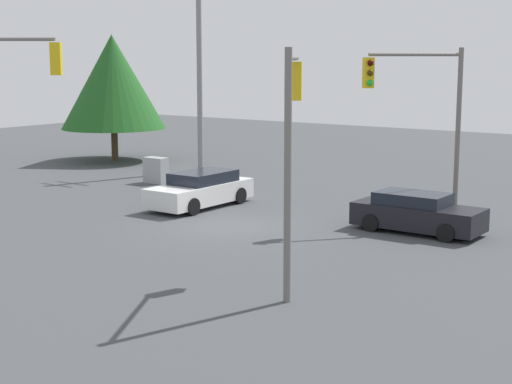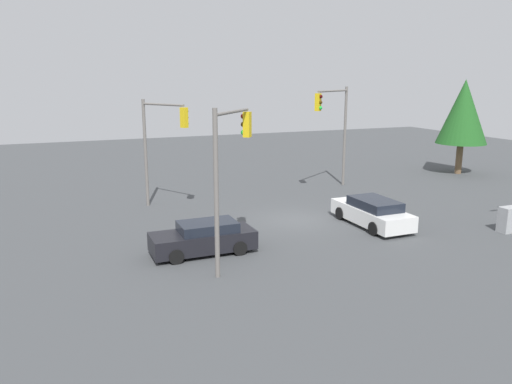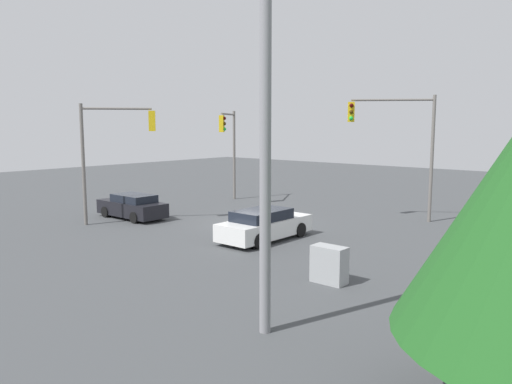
{
  "view_description": "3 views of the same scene",
  "coord_description": "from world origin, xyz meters",
  "views": [
    {
      "loc": [
        16.76,
        -21.45,
        5.87
      ],
      "look_at": [
        0.14,
        1.63,
        1.01
      ],
      "focal_mm": 55.0,
      "sensor_mm": 36.0,
      "label": 1
    },
    {
      "loc": [
        11.51,
        22.44,
        7.24
      ],
      "look_at": [
        2.02,
        -0.63,
        1.56
      ],
      "focal_mm": 35.0,
      "sensor_mm": 36.0,
      "label": 2
    },
    {
      "loc": [
        -17.2,
        19.33,
        5.15
      ],
      "look_at": [
        -0.37,
        -0.27,
        1.69
      ],
      "focal_mm": 35.0,
      "sensor_mm": 36.0,
      "label": 3
    }
  ],
  "objects": [
    {
      "name": "tree_right",
      "position": [
        -16.36,
        10.49,
        4.54
      ],
      "size": [
        5.97,
        5.97,
        7.22
      ],
      "color": "#4C3823",
      "rests_on": "ground_plane"
    },
    {
      "name": "sedan_dark",
      "position": [
        5.91,
        3.01,
        0.66
      ],
      "size": [
        4.37,
        1.85,
        1.36
      ],
      "rotation": [
        0.0,
        0.0,
        -1.57
      ],
      "color": "black",
      "rests_on": "ground_plane"
    },
    {
      "name": "utility_pole_tall",
      "position": [
        -9.59,
        10.12,
        5.57
      ],
      "size": [
        2.2,
        0.28,
        10.54
      ],
      "color": "gray",
      "rests_on": "ground_plane"
    },
    {
      "name": "ground_plane",
      "position": [
        0.0,
        0.0,
        0.0
      ],
      "size": [
        80.0,
        80.0,
        0.0
      ],
      "primitive_type": "plane",
      "color": "#424447"
    },
    {
      "name": "sedan_white",
      "position": [
        -3.08,
        2.31,
        0.69
      ],
      "size": [
        1.98,
        4.79,
        1.41
      ],
      "rotation": [
        0.0,
        0.0,
        3.14
      ],
      "color": "silver",
      "rests_on": "ground_plane"
    },
    {
      "name": "traffic_signal_aux",
      "position": [
        5.94,
        -4.9,
        4.18
      ],
      "size": [
        1.95,
        3.14,
        6.13
      ],
      "rotation": [
        0.0,
        0.0,
        2.08
      ],
      "color": "slate",
      "rests_on": "ground_plane"
    },
    {
      "name": "traffic_signal_main",
      "position": [
        5.27,
        4.61,
        4.27
      ],
      "size": [
        2.57,
        3.01,
        6.25
      ],
      "rotation": [
        0.0,
        0.0,
        4.01
      ],
      "color": "slate",
      "rests_on": "ground_plane"
    },
    {
      "name": "electrical_cabinet",
      "position": [
        -8.67,
        5.71,
        0.61
      ],
      "size": [
        1.15,
        0.61,
        1.23
      ],
      "primitive_type": "cube",
      "color": "#9EA0A3",
      "rests_on": "ground_plane"
    }
  ]
}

